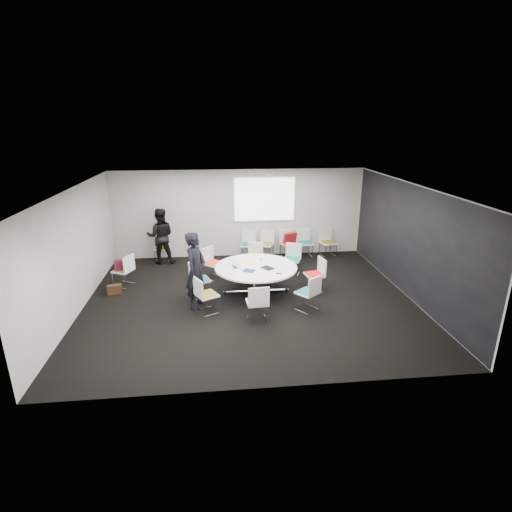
{
  "coord_description": "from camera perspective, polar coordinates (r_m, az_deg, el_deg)",
  "views": [
    {
      "loc": [
        -0.8,
        -9.05,
        4.23
      ],
      "look_at": [
        0.2,
        0.4,
        1.0
      ],
      "focal_mm": 28.0,
      "sensor_mm": 36.0,
      "label": 1
    }
  ],
  "objects": [
    {
      "name": "chair_person_back",
      "position": [
        12.94,
        -13.2,
        0.47
      ],
      "size": [
        0.49,
        0.48,
        0.88
      ],
      "rotation": [
        0.0,
        0.0,
        3.06
      ],
      "color": "silver",
      "rests_on": "ground"
    },
    {
      "name": "phone",
      "position": [
        9.67,
        3.26,
        -2.46
      ],
      "size": [
        0.15,
        0.09,
        0.01
      ],
      "primitive_type": "cube",
      "rotation": [
        0.0,
        0.0,
        -0.13
      ],
      "color": "black",
      "rests_on": "conference_table"
    },
    {
      "name": "laptop_lid",
      "position": [
        10.07,
        -3.01,
        -0.81
      ],
      "size": [
        0.18,
        0.26,
        0.22
      ],
      "primitive_type": "cube",
      "rotation": [
        0.0,
        0.0,
        2.15
      ],
      "color": "silver",
      "rests_on": "conference_table"
    },
    {
      "name": "chair_back_d",
      "position": [
        13.14,
        6.97,
        1.13
      ],
      "size": [
        0.51,
        0.5,
        0.88
      ],
      "rotation": [
        0.0,
        0.0,
        3.27
      ],
      "color": "silver",
      "rests_on": "ground"
    },
    {
      "name": "chair_back_e",
      "position": [
        13.32,
        10.22,
        1.21
      ],
      "size": [
        0.55,
        0.54,
        0.88
      ],
      "rotation": [
        0.0,
        0.0,
        3.38
      ],
      "color": "silver",
      "rests_on": "ground"
    },
    {
      "name": "person_back",
      "position": [
        12.61,
        -13.49,
        2.78
      ],
      "size": [
        0.87,
        0.69,
        1.73
      ],
      "primitive_type": "imported",
      "rotation": [
        0.0,
        0.0,
        3.18
      ],
      "color": "black",
      "rests_on": "ground"
    },
    {
      "name": "projection_screen",
      "position": [
        12.83,
        1.23,
        8.09
      ],
      "size": [
        1.9,
        0.03,
        1.35
      ],
      "primitive_type": "cube",
      "color": "white",
      "rests_on": "room_shell"
    },
    {
      "name": "chair_ring_c",
      "position": [
        11.63,
        -0.35,
        -1.1
      ],
      "size": [
        0.61,
        0.6,
        0.88
      ],
      "rotation": [
        0.0,
        0.0,
        2.71
      ],
      "color": "silver",
      "rests_on": "ground"
    },
    {
      "name": "notebook_black",
      "position": [
        9.98,
        1.68,
        -1.71
      ],
      "size": [
        0.35,
        0.37,
        0.02
      ],
      "primitive_type": "cube",
      "rotation": [
        0.0,
        0.0,
        0.6
      ],
      "color": "black",
      "rests_on": "conference_table"
    },
    {
      "name": "chair_ring_d",
      "position": [
        11.3,
        -6.15,
        -1.83
      ],
      "size": [
        0.64,
        0.64,
        0.88
      ],
      "rotation": [
        0.0,
        0.0,
        3.97
      ],
      "color": "silver",
      "rests_on": "ground"
    },
    {
      "name": "chair_back_b",
      "position": [
        12.92,
        1.38,
        0.95
      ],
      "size": [
        0.6,
        0.6,
        0.88
      ],
      "rotation": [
        0.0,
        0.0,
        2.72
      ],
      "color": "silver",
      "rests_on": "ground"
    },
    {
      "name": "red_jacket",
      "position": [
        12.72,
        4.88,
        2.6
      ],
      "size": [
        0.47,
        0.32,
        0.36
      ],
      "primitive_type": "cube",
      "rotation": [
        0.17,
        0.0,
        0.4
      ],
      "color": "maroon",
      "rests_on": "chair_back_c"
    },
    {
      "name": "person_main",
      "position": [
        9.42,
        -8.6,
        -2.02
      ],
      "size": [
        0.67,
        0.79,
        1.84
      ],
      "primitive_type": "imported",
      "rotation": [
        0.0,
        0.0,
        1.16
      ],
      "color": "black",
      "rests_on": "ground"
    },
    {
      "name": "room_shell",
      "position": [
        9.52,
        -0.38,
        1.49
      ],
      "size": [
        8.08,
        7.08,
        2.88
      ],
      "color": "black",
      "rests_on": "ground"
    },
    {
      "name": "chair_ring_e",
      "position": [
        10.18,
        -8.01,
        -4.28
      ],
      "size": [
        0.58,
        0.59,
        0.88
      ],
      "rotation": [
        0.0,
        0.0,
        5.07
      ],
      "color": "silver",
      "rests_on": "ground"
    },
    {
      "name": "chair_back_c",
      "position": [
        13.05,
        4.63,
        1.08
      ],
      "size": [
        0.57,
        0.56,
        0.88
      ],
      "rotation": [
        0.0,
        0.0,
        3.44
      ],
      "color": "silver",
      "rests_on": "ground"
    },
    {
      "name": "chair_ring_f",
      "position": [
        9.32,
        -7.08,
        -6.48
      ],
      "size": [
        0.61,
        0.61,
        0.88
      ],
      "rotation": [
        0.0,
        0.0,
        5.19
      ],
      "color": "silver",
      "rests_on": "ground"
    },
    {
      "name": "chair_spare_left",
      "position": [
        11.27,
        -18.3,
        -2.77
      ],
      "size": [
        0.6,
        0.61,
        0.88
      ],
      "rotation": [
        0.0,
        0.0,
        1.14
      ],
      "color": "silver",
      "rests_on": "ground"
    },
    {
      "name": "laptop",
      "position": [
        10.1,
        -2.76,
        -1.46
      ],
      "size": [
        0.22,
        0.33,
        0.02
      ],
      "primitive_type": "imported",
      "rotation": [
        0.0,
        0.0,
        1.64
      ],
      "color": "#333338",
      "rests_on": "conference_table"
    },
    {
      "name": "papers_front",
      "position": [
        10.14,
        4.62,
        -1.48
      ],
      "size": [
        0.33,
        0.25,
        0.0
      ],
      "primitive_type": "cube",
      "rotation": [
        0.0,
        0.0,
        -0.15
      ],
      "color": "silver",
      "rests_on": "conference_table"
    },
    {
      "name": "chair_back_a",
      "position": [
        12.88,
        -1.12,
        0.9
      ],
      "size": [
        0.53,
        0.52,
        0.88
      ],
      "rotation": [
        0.0,
        0.0,
        2.96
      ],
      "color": "silver",
      "rests_on": "ground"
    },
    {
      "name": "papers_right",
      "position": [
        10.3,
        3.23,
        -1.1
      ],
      "size": [
        0.36,
        0.31,
        0.0
      ],
      "primitive_type": "cube",
      "rotation": [
        0.0,
        0.0,
        0.42
      ],
      "color": "silver",
      "rests_on": "conference_table"
    },
    {
      "name": "chair_ring_a",
      "position": [
        10.51,
        8.33,
        -3.53
      ],
      "size": [
        0.52,
        0.53,
        0.88
      ],
      "rotation": [
        0.0,
        0.0,
        1.75
      ],
      "color": "silver",
      "rests_on": "ground"
    },
    {
      "name": "tablet_folio",
      "position": [
        9.8,
        -1.0,
        -2.08
      ],
      "size": [
        0.33,
        0.31,
        0.03
      ],
      "primitive_type": "cube",
      "rotation": [
        0.0,
        0.0,
        -0.56
      ],
      "color": "navy",
      "rests_on": "conference_table"
    },
    {
      "name": "brown_bag",
      "position": [
        10.91,
        -19.56,
        -4.51
      ],
      "size": [
        0.39,
        0.25,
        0.24
      ],
      "primitive_type": "cube",
      "rotation": [
        0.0,
        0.0,
        0.27
      ],
      "color": "#382011",
      "rests_on": "ground"
    },
    {
      "name": "chair_ring_b",
      "position": [
        11.58,
        5.14,
        -1.27
      ],
      "size": [
        0.6,
        0.59,
        0.88
      ],
      "rotation": [
        0.0,
        0.0,
        2.74
      ],
      "color": "silver",
      "rests_on": "ground"
    },
    {
      "name": "chair_ring_h",
      "position": [
        9.45,
        7.37,
        -6.13
      ],
      "size": [
        0.64,
        0.64,
        0.88
      ],
      "rotation": [
        0.0,
        0.0,
        6.95
      ],
      "color": "silver",
      "rests_on": "ground"
    },
    {
      "name": "cup",
      "position": [
        10.52,
        0.69,
        -0.41
      ],
      "size": [
        0.08,
        0.08,
        0.09
      ],
      "primitive_type": "cylinder",
      "color": "white",
      "rests_on": "conference_table"
    },
    {
      "name": "chair_ring_g",
      "position": [
        8.89,
        0.2,
        -7.65
      ],
      "size": [
        0.49,
        0.47,
        0.88
      ],
      "rotation": [
        0.0,
        0.0,
        6.34
      ],
      "color": "silver",
      "rests_on": "ground"
    },
    {
      "name": "conference_table",
      "position": [
        10.17,
        -0.01,
        -2.6
      ],
      "size": [
        2.08,
        2.08,
        0.73
      ],
      "color": "silver",
      "rests_on": "ground"
    },
    {
      "name": "maroon_bag",
      "position": [
        11.16,
        -18.54,
        -1.11
      ],
      "size": [
        0.42,
        0.31,
        0.28
      ],
      "primitive_type": "cube",
      "rotation": [
        0.0,
        0.0,
        0.5
      ],
      "color": "#55162D",
      "rests_on": "chair_spare_left"
    }
  ]
}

